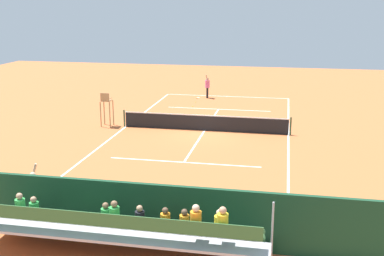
# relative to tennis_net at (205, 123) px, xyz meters

# --- Properties ---
(ground_plane) EXTENTS (60.00, 60.00, 0.00)m
(ground_plane) POSITION_rel_tennis_net_xyz_m (0.00, 0.00, -0.50)
(ground_plane) COLOR #BC6033
(court_line_markings) EXTENTS (10.10, 22.20, 0.01)m
(court_line_markings) POSITION_rel_tennis_net_xyz_m (0.00, -0.04, -0.50)
(court_line_markings) COLOR white
(court_line_markings) RESTS_ON ground
(tennis_net) EXTENTS (10.30, 0.10, 1.07)m
(tennis_net) POSITION_rel_tennis_net_xyz_m (0.00, 0.00, 0.00)
(tennis_net) COLOR black
(tennis_net) RESTS_ON ground
(backdrop_wall) EXTENTS (18.00, 0.16, 2.00)m
(backdrop_wall) POSITION_rel_tennis_net_xyz_m (0.00, 14.00, 0.50)
(backdrop_wall) COLOR #194228
(backdrop_wall) RESTS_ON ground
(bleacher_stand) EXTENTS (9.06, 2.40, 2.48)m
(bleacher_stand) POSITION_rel_tennis_net_xyz_m (-0.09, 15.33, 0.45)
(bleacher_stand) COLOR #B2B2B7
(bleacher_stand) RESTS_ON ground
(umpire_chair) EXTENTS (0.67, 0.67, 2.14)m
(umpire_chair) POSITION_rel_tennis_net_xyz_m (6.20, 0.12, 0.81)
(umpire_chair) COLOR #A88456
(umpire_chair) RESTS_ON ground
(courtside_bench) EXTENTS (1.80, 0.40, 0.93)m
(courtside_bench) POSITION_rel_tennis_net_xyz_m (-1.97, 13.27, 0.06)
(courtside_bench) COLOR #234C2D
(courtside_bench) RESTS_ON ground
(equipment_bag) EXTENTS (0.90, 0.36, 0.36)m
(equipment_bag) POSITION_rel_tennis_net_xyz_m (-0.18, 13.40, -0.32)
(equipment_bag) COLOR #334C8C
(equipment_bag) RESTS_ON ground
(tennis_player) EXTENTS (0.36, 0.53, 1.93)m
(tennis_player) POSITION_rel_tennis_net_xyz_m (1.49, -10.06, 0.51)
(tennis_player) COLOR black
(tennis_player) RESTS_ON ground
(tennis_racket) EXTENTS (0.33, 0.57, 0.03)m
(tennis_racket) POSITION_rel_tennis_net_xyz_m (2.23, -9.92, -0.49)
(tennis_racket) COLOR black
(tennis_racket) RESTS_ON ground
(tennis_ball_near) EXTENTS (0.07, 0.07, 0.07)m
(tennis_ball_near) POSITION_rel_tennis_net_xyz_m (2.01, -6.51, -0.47)
(tennis_ball_near) COLOR #CCDB33
(tennis_ball_near) RESTS_ON ground
(tennis_ball_far) EXTENTS (0.07, 0.07, 0.07)m
(tennis_ball_far) POSITION_rel_tennis_net_xyz_m (2.08, -8.08, -0.47)
(tennis_ball_far) COLOR #CCDB33
(tennis_ball_far) RESTS_ON ground
(line_judge) EXTENTS (0.43, 0.55, 1.93)m
(line_judge) POSITION_rel_tennis_net_xyz_m (4.09, 12.92, 0.51)
(line_judge) COLOR #232328
(line_judge) RESTS_ON ground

